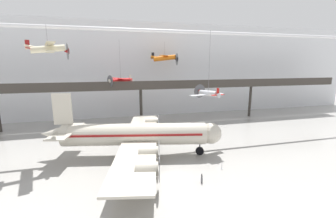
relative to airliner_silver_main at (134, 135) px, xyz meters
The scene contains 11 objects.
ground_plane 9.73m from the airliner_silver_main, 65.17° to the right, with size 260.00×260.00×0.00m, color #9E9B96.
hangar_back_wall 30.82m from the airliner_silver_main, 82.57° to the left, with size 140.00×3.00×25.19m.
mezzanine_walkway 20.14m from the airliner_silver_main, 78.69° to the left, with size 110.00×3.20×10.47m.
ceiling_truss_beam 18.35m from the airliner_silver_main, 61.65° to the left, with size 120.00×0.60×0.60m.
airliner_silver_main is the anchor object (origin of this frame).
suspended_plane_orange_highwing 27.79m from the airliner_silver_main, 65.33° to the left, with size 7.25×8.17×5.81m.
suspended_plane_red_highwing 20.19m from the airliner_silver_main, 92.62° to the left, with size 6.10×6.86×10.23m.
suspended_plane_silver_racer 13.89m from the airliner_silver_main, ahead, with size 6.62×5.50×11.06m.
suspended_plane_cream_biplane 17.40m from the airliner_silver_main, 168.38° to the left, with size 5.68×6.78×4.82m.
stanchion_barrier 13.82m from the airliner_silver_main, 33.89° to the right, with size 0.36×0.36×1.08m.
info_sign_pedestal 12.76m from the airliner_silver_main, 55.43° to the right, with size 0.24×0.77×1.24m.
Camera 1 is at (-7.10, -25.32, 14.28)m, focal length 24.00 mm.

